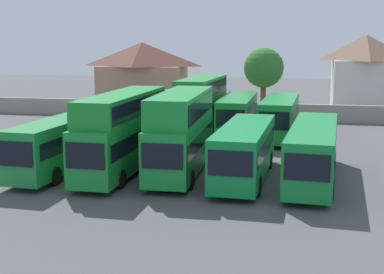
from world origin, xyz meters
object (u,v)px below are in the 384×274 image
Objects in this scene: bus_6 at (155,111)px; bus_4 at (245,149)px; bus_7 at (201,103)px; house_terrace_left at (142,74)px; bus_3 at (181,129)px; house_terrace_centre at (365,73)px; bus_9 at (280,116)px; bus_2 at (123,128)px; bus_8 at (238,114)px; tree_left_of_lot at (264,68)px; bus_1 at (65,141)px; bus_5 at (313,150)px.

bus_4 is at bearing 34.58° from bus_6.
house_terrace_left is at bearing -147.59° from bus_7.
house_terrace_centre reaches higher than bus_3.
house_terrace_left is (-17.88, 19.85, 2.10)m from bus_9.
bus_2 is at bearing -90.66° from bus_4.
bus_8 is (7.39, -0.40, 0.02)m from bus_6.
bus_1 is at bearing -111.56° from tree_left_of_lot.
house_terrace_centre reaches higher than bus_5.
bus_4 is 34.78m from house_terrace_centre.
bus_5 is 14.92m from bus_8.
bus_7 is 0.99× the size of bus_8.
bus_9 is at bearing -114.75° from house_terrace_centre.
bus_1 is 14.62m from bus_6.
tree_left_of_lot is at bearing -167.30° from bus_9.
bus_4 is 0.98× the size of house_terrace_left.
tree_left_of_lot reaches higher than bus_1.
bus_8 is 0.99× the size of bus_9.
bus_8 is 3.54m from bus_9.
house_terrace_centre is (14.26, 32.52, 1.66)m from bus_3.
bus_3 is 1.40× the size of tree_left_of_lot.
bus_2 is 16.54m from bus_9.
house_terrace_left is at bearing -161.20° from bus_3.
house_terrace_centre reaches higher than house_terrace_left.
bus_3 is 14.98m from bus_6.
tree_left_of_lot is (10.62, 26.86, 3.32)m from bus_1.
bus_6 is (-1.77, 14.16, -0.82)m from bus_2.
house_terrace_centre is (12.31, 19.00, 2.51)m from bus_8.
bus_2 is 7.75m from bus_4.
house_terrace_centre is at bearing 29.33° from tree_left_of_lot.
tree_left_of_lot is at bearing 161.64° from bus_1.
bus_3 is at bearing -96.92° from tree_left_of_lot.
house_terrace_centre is 12.71m from tree_left_of_lot.
house_terrace_left is (-20.38, 33.48, 2.16)m from bus_5.
bus_2 reaches higher than bus_6.
bus_4 is 4.01m from bus_5.
bus_3 is 1.01× the size of bus_8.
bus_1 is 1.10× the size of bus_3.
bus_3 reaches higher than bus_4.
tree_left_of_lot reaches higher than bus_4.
house_terrace_centre is (10.25, 33.12, 2.64)m from bus_4.
bus_4 is at bearing 88.11° from bus_2.
tree_left_of_lot reaches higher than bus_2.
bus_5 is at bearing -100.88° from house_terrace_centre.
bus_3 is at bearing 8.19° from bus_7.
house_terrace_centre is at bearing 164.89° from bus_4.
bus_1 is 0.98× the size of bus_2.
bus_3 reaches higher than bus_2.
bus_8 reaches higher than bus_9.
bus_6 is 4.30m from bus_7.
bus_2 is 1.15× the size of bus_7.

